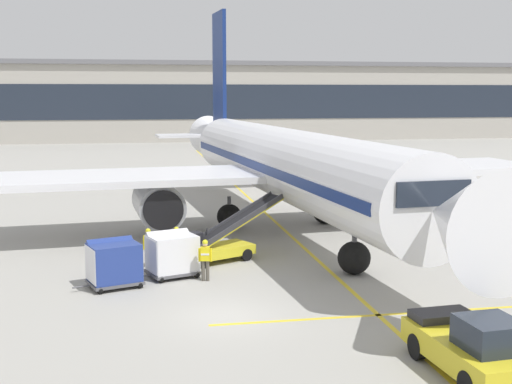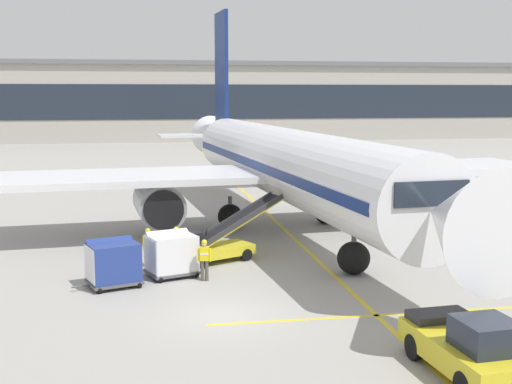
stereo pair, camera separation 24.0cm
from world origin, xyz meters
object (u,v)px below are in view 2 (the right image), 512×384
Objects in this scene: pushback_tug at (471,347)px; ground_crew_by_loader at (176,243)px; ground_crew_by_carts at (204,257)px; baggage_cart_second at (113,262)px; ground_crew_marshaller at (148,245)px; belt_loader at (221,242)px; parked_airplane at (283,164)px; baggage_cart_lead at (171,253)px; safety_cone_engine_keepout at (173,242)px.

pushback_tug is 2.61× the size of ground_crew_by_loader.
baggage_cart_second is at bearing -177.11° from ground_crew_by_carts.
ground_crew_by_loader is 1.28m from ground_crew_marshaller.
pushback_tug is (9.97, -10.52, -0.17)m from baggage_cart_second.
belt_loader reaches higher than baggage_cart_second.
ground_crew_by_carts is at bearing -50.54° from ground_crew_marshaller.
parked_airplane is 11.62m from baggage_cart_lead.
parked_airplane is 23.81× the size of ground_crew_by_carts.
baggage_cart_lead is at bearing 25.34° from baggage_cart_second.
belt_loader is 1.18× the size of pushback_tug.
ground_crew_marshaller is (1.44, 2.93, -0.00)m from baggage_cart_second.
pushback_tug is at bearing -59.62° from ground_crew_by_carts.
pushback_tug is 12.41m from ground_crew_by_carts.
safety_cone_engine_keepout is (-1.01, 6.00, -0.64)m from ground_crew_by_carts.
safety_cone_engine_keepout is (-2.07, 2.70, -0.49)m from belt_loader.
ground_crew_marshaller is 2.37× the size of safety_cone_engine_keepout.
baggage_cart_lead reaches higher than pushback_tug.
safety_cone_engine_keepout is (1.25, 3.25, -0.64)m from ground_crew_marshaller.
parked_airplane reaches higher than ground_crew_by_carts.
belt_loader is 3.35m from baggage_cart_lead.
ground_crew_by_carts is (3.70, 0.19, -0.00)m from baggage_cart_second.
baggage_cart_lead is 1.62× the size of ground_crew_marshaller.
safety_cone_engine_keepout is at bearing 66.52° from baggage_cart_second.
ground_crew_by_carts is 6.12m from safety_cone_engine_keepout.
belt_loader is at bearing 9.38° from ground_crew_marshaller.
belt_loader is at bearing -123.42° from parked_airplane.
pushback_tug is at bearing -57.60° from ground_crew_marshaller.
baggage_cart_lead is 1.00× the size of baggage_cart_second.
ground_crew_by_loader is (0.32, 1.97, -0.00)m from baggage_cart_lead.
baggage_cart_lead is (-6.79, -9.03, -2.73)m from parked_airplane.
ground_crew_by_carts is at bearing 120.38° from pushback_tug.
ground_crew_by_loader is 1.00× the size of ground_crew_marshaller.
parked_airplane is 8.50m from belt_loader.
baggage_cart_second is 6.77m from safety_cone_engine_keepout.
pushback_tug is at bearing -46.53° from baggage_cart_second.
baggage_cart_second is at bearing -154.66° from baggage_cart_lead.
safety_cone_engine_keepout is at bearing 86.55° from baggage_cart_lead.
pushback_tug reaches higher than safety_cone_engine_keepout.
ground_crew_by_carts is 3.56m from ground_crew_marshaller.
pushback_tug is 2.61× the size of ground_crew_by_carts.
ground_crew_by_carts is at bearing -80.43° from safety_cone_engine_keepout.
ground_crew_by_carts is at bearing -118.74° from parked_airplane.
ground_crew_by_carts is (1.32, -0.94, -0.00)m from baggage_cart_lead.
belt_loader reaches higher than baggage_cart_lead.
pushback_tug is (5.21, -14.00, -0.03)m from belt_loader.
parked_airplane is at bearing 61.26° from ground_crew_by_carts.
parked_airplane is 13.95m from baggage_cart_second.
ground_crew_by_loader is (-7.27, 13.61, 0.17)m from pushback_tug.
baggage_cart_second is at bearing -132.06° from parked_airplane.
belt_loader reaches higher than pushback_tug.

